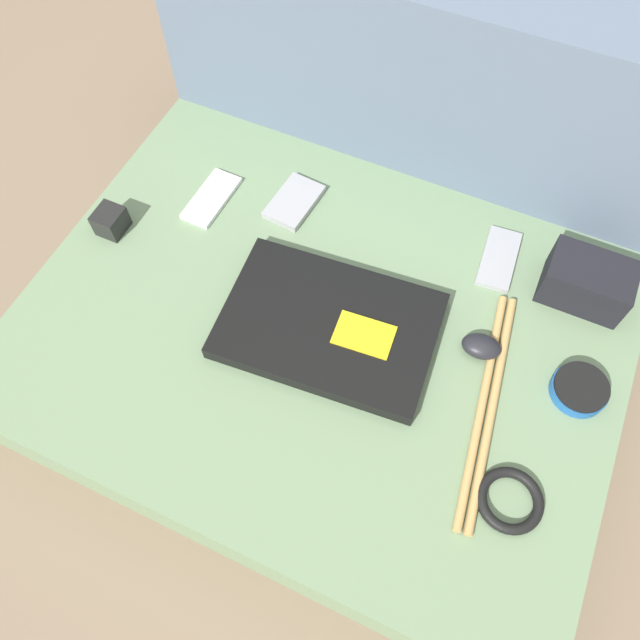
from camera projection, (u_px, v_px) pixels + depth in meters
ground_plane at (320, 366)px, 1.13m from camera, size 8.00×8.00×0.00m
couch_seat at (320, 348)px, 1.06m from camera, size 0.95×0.71×0.15m
couch_backrest at (425, 99)px, 1.12m from camera, size 0.95×0.20×0.48m
laptop at (330, 324)px, 0.98m from camera, size 0.35×0.25×0.03m
computer_mouse at (481, 346)px, 0.96m from camera, size 0.07×0.05×0.03m
speaker_puck at (580, 389)px, 0.93m from camera, size 0.08×0.08×0.03m
phone_silver at (294, 202)px, 1.11m from camera, size 0.08×0.12×0.01m
phone_black at (211, 198)px, 1.12m from camera, size 0.06×0.13×0.01m
phone_small at (499, 259)px, 1.05m from camera, size 0.06×0.13×0.01m
camera_pouch at (587, 282)px, 0.99m from camera, size 0.13×0.09×0.07m
charger_brick at (111, 221)px, 1.07m from camera, size 0.05×0.05×0.04m
cable_coil at (510, 500)px, 0.85m from camera, size 0.09×0.09×0.02m
drumstick_pair at (487, 405)px, 0.92m from camera, size 0.08×0.38×0.01m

